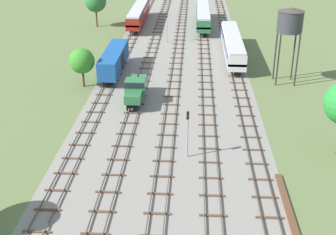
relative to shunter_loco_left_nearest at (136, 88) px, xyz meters
The scene contains 18 objects.
ground_plane 18.26m from the shunter_loco_left_nearest, 74.37° to the left, with size 480.00×480.00×0.00m, color #5B6B3D.
ballast_bed 18.26m from the shunter_loco_left_nearest, 74.37° to the left, with size 23.56×176.00×0.01m, color gray.
track_far_left 19.20m from the shunter_loco_left_nearest, 104.82° to the left, with size 2.40×126.00×0.29m.
track_left 18.57m from the shunter_loco_left_nearest, 90.00° to the left, with size 2.40×126.00×0.29m.
track_centre_left 19.20m from the shunter_loco_left_nearest, 75.18° to the left, with size 2.40×126.00×0.29m.
track_centre 20.99m from the shunter_loco_left_nearest, 62.11° to the left, with size 2.40×126.00×0.29m.
track_centre_right 23.66m from the shunter_loco_left_nearest, 51.56° to the left, with size 2.40×126.00×0.29m.
shunter_loco_left_nearest is the anchor object (origin of this frame).
freight_boxcar_far_left_near 12.25m from the shunter_loco_left_nearest, 113.50° to the left, with size 2.87×14.00×3.60m.
passenger_coach_centre_right_mid 25.50m from the shunter_loco_left_nearest, 54.87° to the left, with size 2.96×22.00×3.80m.
passenger_coach_centre_midfar 45.39m from the shunter_loco_left_nearest, 77.56° to the left, with size 2.96×22.00×3.80m.
passenger_coach_far_left_far 45.37m from the shunter_loco_left_nearest, 96.19° to the left, with size 2.96×22.00×3.80m.
water_tower 24.61m from the shunter_loco_left_nearest, 22.18° to the left, with size 3.89×3.89×11.42m.
signal_post_nearest 30.43m from the shunter_loco_left_nearest, 85.39° to the left, with size 0.28×0.47×5.92m.
signal_post_near 16.65m from the shunter_loco_left_nearest, 63.75° to the right, with size 0.28×0.47×5.49m.
lineside_tree_0 44.95m from the shunter_loco_left_nearest, 108.33° to the left, with size 4.75×4.75×8.00m.
lineside_tree_4 10.26m from the shunter_loco_left_nearest, 148.28° to the left, with size 3.76×3.76×5.90m.
spare_rail_bundle 28.49m from the shunter_loco_left_nearest, 54.50° to the right, with size 0.60×10.00×0.24m, color brown.
Camera 1 is at (2.79, -18.41, 24.43)m, focal length 47.95 mm.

